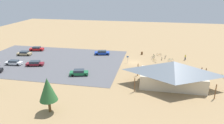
{
  "coord_description": "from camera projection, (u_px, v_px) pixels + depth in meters",
  "views": [
    {
      "loc": [
        -4.65,
        57.36,
        20.25
      ],
      "look_at": [
        5.73,
        4.1,
        1.2
      ],
      "focal_mm": 33.63,
      "sensor_mm": 36.0,
      "label": 1
    }
  ],
  "objects": [
    {
      "name": "car_red_far_end",
      "position": [
        37.0,
        49.0,
        71.94
      ],
      "size": [
        4.85,
        2.54,
        1.37
      ],
      "color": "red",
      "rests_on": "parking_lot_asphalt"
    },
    {
      "name": "bike_pavilion",
      "position": [
        173.0,
        73.0,
        45.13
      ],
      "size": [
        15.87,
        9.02,
        5.7
      ],
      "color": "beige",
      "rests_on": "ground"
    },
    {
      "name": "bicycle_white_edge_north",
      "position": [
        153.0,
        58.0,
        63.73
      ],
      "size": [
        1.23,
        1.17,
        0.84
      ],
      "color": "black",
      "rests_on": "ground"
    },
    {
      "name": "car_tan_by_curb",
      "position": [
        24.0,
        53.0,
        67.01
      ],
      "size": [
        4.56,
        2.48,
        1.35
      ],
      "color": "tan",
      "rests_on": "parking_lot_asphalt"
    },
    {
      "name": "car_white_aisle_side",
      "position": [
        14.0,
        62.0,
        58.66
      ],
      "size": [
        4.67,
        2.01,
        1.28
      ],
      "color": "white",
      "rests_on": "parking_lot_asphalt"
    },
    {
      "name": "bicycle_silver_front_row",
      "position": [
        165.0,
        57.0,
        64.18
      ],
      "size": [
        0.64,
        1.74,
        0.9
      ],
      "color": "black",
      "rests_on": "ground"
    },
    {
      "name": "bicycle_green_lone_west",
      "position": [
        154.0,
        56.0,
        65.38
      ],
      "size": [
        0.66,
        1.7,
        0.86
      ],
      "color": "black",
      "rests_on": "ground"
    },
    {
      "name": "car_green_back_corner",
      "position": [
        79.0,
        72.0,
        51.52
      ],
      "size": [
        4.83,
        2.94,
        1.44
      ],
      "color": "#1E6B3D",
      "rests_on": "parking_lot_asphalt"
    },
    {
      "name": "bicycle_red_yard_left",
      "position": [
        202.0,
        69.0,
        54.53
      ],
      "size": [
        0.77,
        1.57,
        0.82
      ],
      "color": "black",
      "rests_on": "ground"
    },
    {
      "name": "lot_sign",
      "position": [
        128.0,
        58.0,
        59.84
      ],
      "size": [
        0.56,
        0.08,
        2.2
      ],
      "color": "#99999E",
      "rests_on": "ground"
    },
    {
      "name": "visitor_near_lot",
      "position": [
        185.0,
        57.0,
        62.6
      ],
      "size": [
        0.36,
        0.36,
        1.72
      ],
      "color": "#2D3347",
      "rests_on": "ground"
    },
    {
      "name": "bicycle_teal_mid_cluster",
      "position": [
        171.0,
        60.0,
        61.66
      ],
      "size": [
        1.64,
        0.58,
        0.92
      ],
      "color": "black",
      "rests_on": "ground"
    },
    {
      "name": "car_blue_end_stall",
      "position": [
        102.0,
        53.0,
        67.66
      ],
      "size": [
        5.0,
        2.69,
        1.35
      ],
      "color": "#1E42B2",
      "rests_on": "parking_lot_asphalt"
    },
    {
      "name": "parking_lot_asphalt",
      "position": [
        49.0,
        61.0,
        61.92
      ],
      "size": [
        42.53,
        28.42,
        0.05
      ],
      "primitive_type": "cube",
      "color": "#56565B",
      "rests_on": "ground"
    },
    {
      "name": "pine_center",
      "position": [
        48.0,
        89.0,
        35.11
      ],
      "size": [
        3.09,
        3.09,
        6.35
      ],
      "color": "brown",
      "rests_on": "ground"
    },
    {
      "name": "car_maroon_inner_stall",
      "position": [
        35.0,
        63.0,
        57.94
      ],
      "size": [
        4.99,
        2.92,
        1.36
      ],
      "color": "maroon",
      "rests_on": "parking_lot_asphalt"
    },
    {
      "name": "visitor_at_bikes",
      "position": [
        143.0,
        71.0,
        52.44
      ],
      "size": [
        0.4,
        0.39,
        1.64
      ],
      "color": "#2D3347",
      "rests_on": "ground"
    },
    {
      "name": "trash_bin",
      "position": [
        142.0,
        53.0,
        67.93
      ],
      "size": [
        0.6,
        0.6,
        0.9
      ],
      "primitive_type": "cylinder",
      "color": "brown",
      "rests_on": "ground"
    },
    {
      "name": "bicycle_black_yard_front",
      "position": [
        162.0,
        59.0,
        62.91
      ],
      "size": [
        0.48,
        1.7,
        0.78
      ],
      "color": "black",
      "rests_on": "ground"
    },
    {
      "name": "visitor_by_pavilion",
      "position": [
        163.0,
        66.0,
        55.26
      ],
      "size": [
        0.36,
        0.36,
        1.6
      ],
      "color": "#2D3347",
      "rests_on": "ground"
    },
    {
      "name": "ground",
      "position": [
        134.0,
        63.0,
        60.67
      ],
      "size": [
        160.0,
        160.0,
        0.0
      ],
      "primitive_type": "plane",
      "color": "#9E7F56",
      "rests_on": "ground"
    },
    {
      "name": "bicycle_orange_near_sign",
      "position": [
        159.0,
        55.0,
        66.62
      ],
      "size": [
        1.64,
        0.48,
        0.78
      ],
      "color": "black",
      "rests_on": "ground"
    },
    {
      "name": "bicycle_purple_lone_east",
      "position": [
        223.0,
        76.0,
        50.23
      ],
      "size": [
        0.7,
        1.55,
        0.79
      ],
      "color": "black",
      "rests_on": "ground"
    },
    {
      "name": "bicycle_yellow_by_bin",
      "position": [
        154.0,
        61.0,
        61.13
      ],
      "size": [
        1.07,
        1.55,
        0.9
      ],
      "color": "black",
      "rests_on": "ground"
    }
  ]
}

